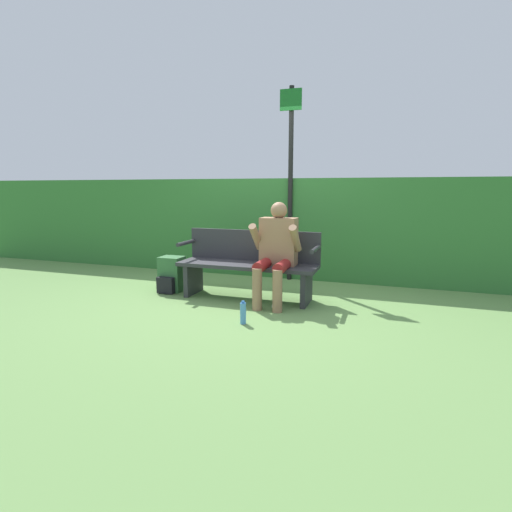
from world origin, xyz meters
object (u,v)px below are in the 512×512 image
(parked_car, at_px, (488,214))
(signpost, at_px, (290,175))
(person_seated, at_px, (276,248))
(backpack, at_px, (172,275))
(park_bench, at_px, (249,263))
(water_bottle, at_px, (243,313))

(parked_car, bearing_deg, signpost, 145.60)
(person_seated, relative_size, backpack, 2.59)
(person_seated, height_order, parked_car, parked_car)
(park_bench, bearing_deg, person_seated, -16.80)
(park_bench, height_order, signpost, signpost)
(person_seated, distance_m, signpost, 1.56)
(park_bench, relative_size, water_bottle, 7.26)
(person_seated, relative_size, water_bottle, 5.03)
(park_bench, xyz_separation_m, backpack, (-1.09, -0.04, -0.22))
(backpack, xyz_separation_m, signpost, (1.32, 1.19, 1.34))
(park_bench, relative_size, signpost, 0.62)
(signpost, distance_m, parked_car, 8.53)
(park_bench, height_order, water_bottle, park_bench)
(backpack, bearing_deg, person_seated, -3.05)
(person_seated, bearing_deg, backpack, 176.95)
(person_seated, distance_m, backpack, 1.54)
(parked_car, bearing_deg, person_seated, 150.10)
(park_bench, bearing_deg, water_bottle, -73.48)
(parked_car, bearing_deg, water_bottle, 151.48)
(park_bench, bearing_deg, signpost, 78.86)
(person_seated, xyz_separation_m, parked_car, (3.90, 8.72, -0.03))
(signpost, bearing_deg, backpack, -137.83)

